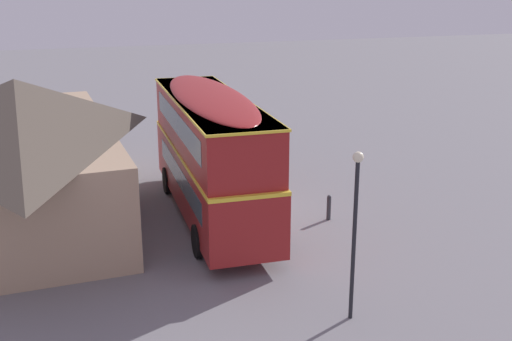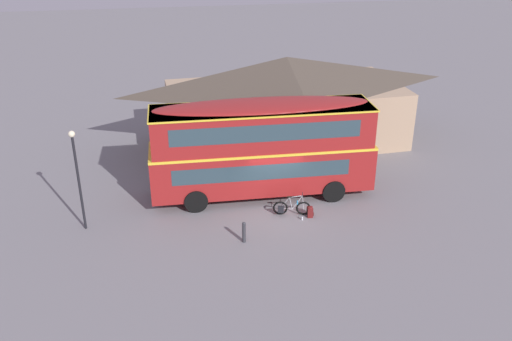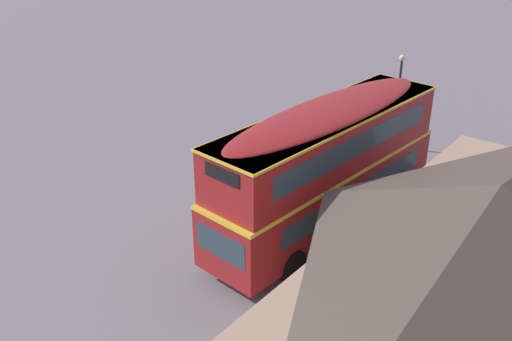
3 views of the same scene
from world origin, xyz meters
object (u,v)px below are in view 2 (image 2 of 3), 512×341
touring_bicycle (291,208)px  street_lamp (77,170)px  backpack_on_ground (310,211)px  kerb_bollard (244,232)px  water_bottle_clear_plastic (302,218)px  double_decker_bus (262,145)px

touring_bicycle → street_lamp: (-9.19, 0.44, 2.48)m
backpack_on_ground → kerb_bollard: 3.68m
water_bottle_clear_plastic → kerb_bollard: 3.21m
street_lamp → kerb_bollard: (6.72, -2.33, -2.36)m
water_bottle_clear_plastic → backpack_on_ground: bearing=29.8°
backpack_on_ground → kerb_bollard: bearing=-154.4°
double_decker_bus → kerb_bollard: double_decker_bus is taller
double_decker_bus → touring_bicycle: (0.92, -2.20, -2.27)m
touring_bicycle → backpack_on_ground: size_ratio=3.40×
double_decker_bus → touring_bicycle: 3.29m
kerb_bollard → backpack_on_ground: bearing=25.6°
double_decker_bus → water_bottle_clear_plastic: bearing=-64.0°
backpack_on_ground → water_bottle_clear_plastic: bearing=-150.2°
double_decker_bus → kerb_bollard: 4.87m
touring_bicycle → kerb_bollard: 3.11m
double_decker_bus → backpack_on_ground: (1.77, -2.50, -2.38)m
kerb_bollard → touring_bicycle: bearing=37.4°
street_lamp → kerb_bollard: street_lamp is taller
double_decker_bus → water_bottle_clear_plastic: 3.97m
backpack_on_ground → water_bottle_clear_plastic: (-0.43, -0.25, -0.16)m
backpack_on_ground → street_lamp: street_lamp is taller
street_lamp → double_decker_bus: bearing=12.0°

